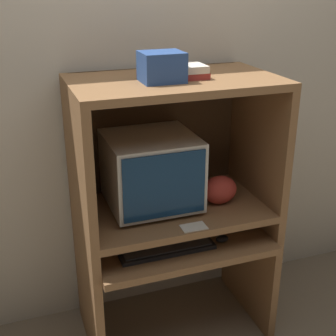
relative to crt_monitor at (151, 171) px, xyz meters
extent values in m
cube|color=beige|center=(0.11, 0.31, 0.35)|extent=(6.00, 0.06, 2.60)
cube|color=brown|center=(-0.36, -0.04, -0.64)|extent=(0.04, 0.58, 0.61)
cube|color=brown|center=(0.57, -0.04, -0.64)|extent=(0.04, 0.58, 0.61)
cube|color=brown|center=(0.11, -0.21, -0.36)|extent=(0.88, 0.33, 0.04)
cube|color=brown|center=(-0.36, -0.04, -0.26)|extent=(0.04, 0.58, 0.15)
cube|color=brown|center=(0.57, -0.04, -0.26)|extent=(0.04, 0.58, 0.15)
cube|color=brown|center=(0.11, -0.04, -0.21)|extent=(0.88, 0.58, 0.04)
cube|color=brown|center=(-0.36, -0.04, 0.13)|extent=(0.04, 0.58, 0.65)
cube|color=brown|center=(0.57, -0.04, 0.13)|extent=(0.04, 0.58, 0.65)
cube|color=brown|center=(0.11, -0.04, 0.44)|extent=(0.88, 0.58, 0.04)
cube|color=#48321E|center=(0.11, 0.24, 0.13)|extent=(0.88, 0.01, 0.65)
cylinder|color=beige|center=(0.00, 0.00, -0.18)|extent=(0.23, 0.23, 0.02)
cube|color=beige|center=(0.00, 0.00, 0.00)|extent=(0.43, 0.41, 0.35)
cube|color=navy|center=(0.00, -0.20, 0.00)|extent=(0.39, 0.01, 0.31)
cube|color=black|center=(0.01, -0.21, -0.33)|extent=(0.47, 0.13, 0.02)
cube|color=#333335|center=(0.01, -0.21, -0.32)|extent=(0.43, 0.10, 0.01)
ellipsoid|color=black|center=(0.30, -0.22, -0.32)|extent=(0.07, 0.05, 0.03)
ellipsoid|color=#BC382D|center=(0.34, -0.09, -0.12)|extent=(0.18, 0.13, 0.15)
cube|color=maroon|center=(0.15, -0.07, 0.47)|extent=(0.18, 0.13, 0.03)
cube|color=beige|center=(0.15, -0.06, 0.50)|extent=(0.17, 0.14, 0.03)
cube|color=beige|center=(0.11, -0.28, -0.19)|extent=(0.12, 0.08, 0.00)
cube|color=navy|center=(0.03, -0.10, 0.52)|extent=(0.18, 0.16, 0.13)
camera|label=1|loc=(-0.64, -2.02, 0.89)|focal=50.00mm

